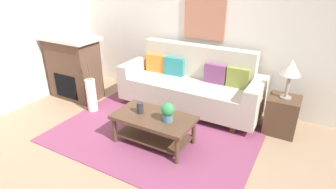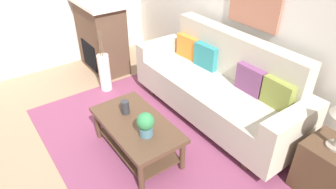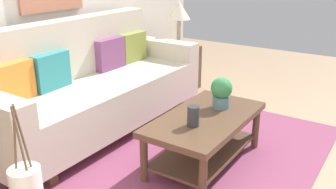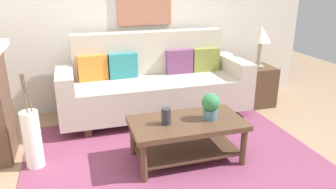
% 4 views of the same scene
% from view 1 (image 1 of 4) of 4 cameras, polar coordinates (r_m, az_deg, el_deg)
% --- Properties ---
extents(ground_plane, '(9.09, 9.09, 0.00)m').
position_cam_1_polar(ground_plane, '(3.77, -6.92, -11.85)').
color(ground_plane, '#9E7F60').
extents(wall_back, '(5.09, 0.10, 2.70)m').
position_cam_1_polar(wall_back, '(4.92, 6.76, 14.13)').
color(wall_back, silver).
rests_on(wall_back, ground_plane).
extents(wall_left, '(0.10, 5.01, 2.70)m').
position_cam_1_polar(wall_left, '(5.40, -27.87, 12.47)').
color(wall_left, silver).
rests_on(wall_left, ground_plane).
extents(area_rug, '(2.92, 2.05, 0.01)m').
position_cam_1_polar(area_rug, '(4.11, -2.82, -8.23)').
color(area_rug, '#843D5B').
rests_on(area_rug, ground_plane).
extents(couch, '(2.40, 0.84, 1.08)m').
position_cam_1_polar(couch, '(4.67, 4.77, 1.84)').
color(couch, beige).
rests_on(couch, ground_plane).
extents(throw_pillow_orange, '(0.37, 0.15, 0.32)m').
position_cam_1_polar(throw_pillow_orange, '(5.02, -2.46, 6.59)').
color(throw_pillow_orange, orange).
rests_on(throw_pillow_orange, couch).
extents(throw_pillow_teal, '(0.37, 0.14, 0.32)m').
position_cam_1_polar(throw_pillow_teal, '(4.84, 1.40, 5.92)').
color(throw_pillow_teal, teal).
rests_on(throw_pillow_teal, couch).
extents(throw_pillow_plum, '(0.36, 0.13, 0.32)m').
position_cam_1_polar(throw_pillow_plum, '(4.56, 9.89, 4.33)').
color(throw_pillow_plum, '#7A4270').
rests_on(throw_pillow_plum, couch).
extents(throw_pillow_olive, '(0.36, 0.13, 0.32)m').
position_cam_1_polar(throw_pillow_olive, '(4.45, 14.47, 3.43)').
color(throw_pillow_olive, olive).
rests_on(throw_pillow_olive, couch).
extents(coffee_table, '(1.10, 0.60, 0.43)m').
position_cam_1_polar(coffee_table, '(3.76, -2.99, -6.07)').
color(coffee_table, '#513826').
rests_on(coffee_table, ground_plane).
extents(tabletop_vase, '(0.09, 0.09, 0.16)m').
position_cam_1_polar(tabletop_vase, '(3.77, -5.86, -2.76)').
color(tabletop_vase, '#2D2D33').
rests_on(tabletop_vase, coffee_table).
extents(potted_plant_tabletop, '(0.18, 0.18, 0.26)m').
position_cam_1_polar(potted_plant_tabletop, '(3.52, -0.02, -3.57)').
color(potted_plant_tabletop, slate).
rests_on(potted_plant_tabletop, coffee_table).
extents(side_table, '(0.44, 0.44, 0.56)m').
position_cam_1_polar(side_table, '(4.37, 22.70, -3.96)').
color(side_table, '#513826').
rests_on(side_table, ground_plane).
extents(table_lamp, '(0.28, 0.28, 0.57)m').
position_cam_1_polar(table_lamp, '(4.11, 24.31, 4.85)').
color(table_lamp, gray).
rests_on(table_lamp, side_table).
extents(fireplace, '(1.02, 0.58, 1.16)m').
position_cam_1_polar(fireplace, '(5.35, -19.03, 5.35)').
color(fireplace, brown).
rests_on(fireplace, ground_plane).
extents(floor_vase, '(0.17, 0.17, 0.58)m').
position_cam_1_polar(floor_vase, '(4.80, -15.70, -0.21)').
color(floor_vase, white).
rests_on(floor_vase, ground_plane).
extents(floor_vase_branch_a, '(0.05, 0.04, 0.36)m').
position_cam_1_polar(floor_vase_branch_a, '(4.62, -16.18, 5.02)').
color(floor_vase_branch_a, brown).
rests_on(floor_vase_branch_a, floor_vase).
extents(floor_vase_branch_b, '(0.02, 0.05, 0.36)m').
position_cam_1_polar(floor_vase_branch_b, '(4.65, -16.30, 5.14)').
color(floor_vase_branch_b, brown).
rests_on(floor_vase_branch_b, floor_vase).
extents(floor_vase_branch_c, '(0.03, 0.03, 0.36)m').
position_cam_1_polar(floor_vase_branch_c, '(4.63, -16.59, 5.01)').
color(floor_vase_branch_c, brown).
rests_on(floor_vase_branch_c, floor_vase).
extents(framed_painting, '(0.73, 0.03, 0.70)m').
position_cam_1_polar(framed_painting, '(4.79, 7.65, 15.45)').
color(framed_painting, '#B77056').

